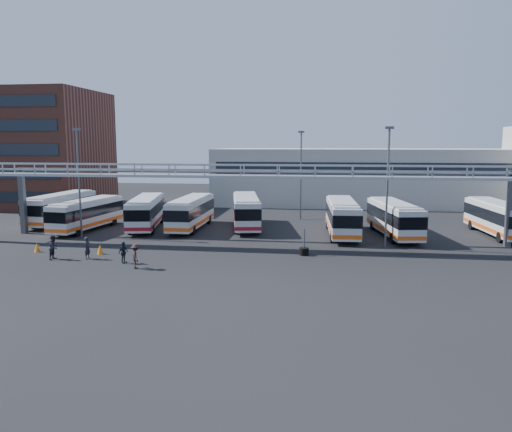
# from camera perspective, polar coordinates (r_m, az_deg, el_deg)

# --- Properties ---
(ground) EXTENTS (140.00, 140.00, 0.00)m
(ground) POSITION_cam_1_polar(r_m,az_deg,el_deg) (37.55, -2.81, -5.30)
(ground) COLOR black
(ground) RESTS_ON ground
(gantry) EXTENTS (51.40, 5.15, 7.10)m
(gantry) POSITION_cam_1_polar(r_m,az_deg,el_deg) (42.40, -1.38, 3.82)
(gantry) COLOR #999CA2
(gantry) RESTS_ON ground
(apartment_building) EXTENTS (18.00, 15.00, 16.00)m
(apartment_building) POSITION_cam_1_polar(r_m,az_deg,el_deg) (77.49, -24.05, 7.02)
(apartment_building) COLOR brown
(apartment_building) RESTS_ON ground
(warehouse) EXTENTS (42.00, 14.00, 8.00)m
(warehouse) POSITION_cam_1_polar(r_m,az_deg,el_deg) (74.17, 11.96, 4.43)
(warehouse) COLOR #9E9E99
(warehouse) RESTS_ON ground
(light_pole_left) EXTENTS (0.70, 0.35, 10.21)m
(light_pole_left) POSITION_cam_1_polar(r_m,az_deg,el_deg) (49.54, -19.60, 4.25)
(light_pole_left) COLOR #4C4F54
(light_pole_left) RESTS_ON ground
(light_pole_mid) EXTENTS (0.70, 0.35, 10.21)m
(light_pole_mid) POSITION_cam_1_polar(r_m,az_deg,el_deg) (43.25, 14.80, 3.93)
(light_pole_mid) COLOR #4C4F54
(light_pole_mid) RESTS_ON ground
(light_pole_back) EXTENTS (0.70, 0.35, 10.21)m
(light_pole_back) POSITION_cam_1_polar(r_m,az_deg,el_deg) (57.99, 5.14, 5.24)
(light_pole_back) COLOR #4C4F54
(light_pole_back) RESTS_ON ground
(bus_0) EXTENTS (3.00, 11.06, 3.33)m
(bus_0) POSITION_cam_1_polar(r_m,az_deg,el_deg) (58.93, -21.37, 0.95)
(bus_0) COLOR silver
(bus_0) RESTS_ON ground
(bus_1) EXTENTS (3.53, 10.60, 3.16)m
(bus_1) POSITION_cam_1_polar(r_m,az_deg,el_deg) (53.68, -18.76, 0.30)
(bus_1) COLOR silver
(bus_1) RESTS_ON ground
(bus_2) EXTENTS (4.59, 11.08, 3.28)m
(bus_2) POSITION_cam_1_polar(r_m,az_deg,el_deg) (53.11, -12.46, 0.54)
(bus_2) COLOR silver
(bus_2) RESTS_ON ground
(bus_3) EXTENTS (2.56, 10.79, 3.27)m
(bus_3) POSITION_cam_1_polar(r_m,az_deg,el_deg) (52.01, -7.44, 0.50)
(bus_3) COLOR silver
(bus_3) RESTS_ON ground
(bus_4) EXTENTS (4.65, 11.40, 3.38)m
(bus_4) POSITION_cam_1_polar(r_m,az_deg,el_deg) (52.17, -1.15, 0.66)
(bus_4) COLOR silver
(bus_4) RESTS_ON ground
(bus_6) EXTENTS (3.14, 11.25, 3.38)m
(bus_6) POSITION_cam_1_polar(r_m,az_deg,el_deg) (48.67, 9.82, -0.02)
(bus_6) COLOR silver
(bus_6) RESTS_ON ground
(bus_7) EXTENTS (4.25, 11.12, 3.30)m
(bus_7) POSITION_cam_1_polar(r_m,az_deg,el_deg) (49.20, 15.49, -0.17)
(bus_7) COLOR silver
(bus_7) RESTS_ON ground
(bus_9) EXTENTS (3.41, 10.99, 3.29)m
(bus_9) POSITION_cam_1_polar(r_m,az_deg,el_deg) (53.01, 25.86, -0.11)
(bus_9) COLOR silver
(bus_9) RESTS_ON ground
(pedestrian_a) EXTENTS (0.49, 0.68, 1.72)m
(pedestrian_a) POSITION_cam_1_polar(r_m,az_deg,el_deg) (40.51, -18.70, -3.48)
(pedestrian_a) COLOR black
(pedestrian_a) RESTS_ON ground
(pedestrian_b) EXTENTS (0.77, 0.96, 1.87)m
(pedestrian_b) POSITION_cam_1_polar(r_m,az_deg,el_deg) (41.34, -22.12, -3.32)
(pedestrian_b) COLOR #26222F
(pedestrian_b) RESTS_ON ground
(pedestrian_c) EXTENTS (1.12, 1.33, 1.79)m
(pedestrian_c) POSITION_cam_1_polar(r_m,az_deg,el_deg) (36.51, -13.57, -4.48)
(pedestrian_c) COLOR #312121
(pedestrian_c) RESTS_ON ground
(pedestrian_d) EXTENTS (0.68, 1.03, 1.63)m
(pedestrian_d) POSITION_cam_1_polar(r_m,az_deg,el_deg) (38.31, -14.93, -4.06)
(pedestrian_d) COLOR #18232C
(pedestrian_d) RESTS_ON ground
(cone_left) EXTENTS (0.66, 0.66, 0.79)m
(cone_left) POSITION_cam_1_polar(r_m,az_deg,el_deg) (42.07, -17.38, -3.64)
(cone_left) COLOR orange
(cone_left) RESTS_ON ground
(cone_right) EXTENTS (0.54, 0.54, 0.76)m
(cone_right) POSITION_cam_1_polar(r_m,az_deg,el_deg) (44.68, -23.74, -3.30)
(cone_right) COLOR orange
(cone_right) RESTS_ON ground
(tire_stack) EXTENTS (0.75, 0.75, 2.13)m
(tire_stack) POSITION_cam_1_polar(r_m,az_deg,el_deg) (39.94, 5.50, -3.97)
(tire_stack) COLOR black
(tire_stack) RESTS_ON ground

